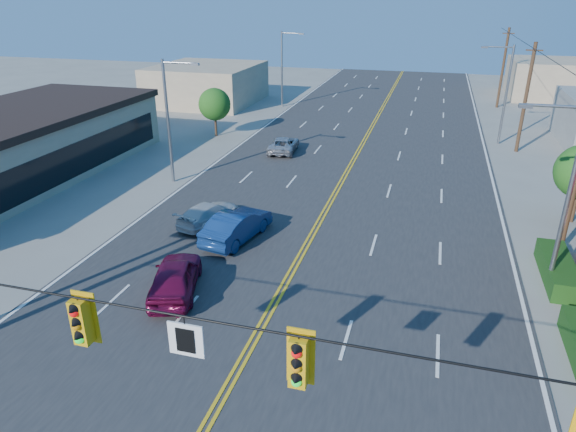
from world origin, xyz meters
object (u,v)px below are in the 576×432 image
(car_magenta, at_px, (175,278))
(car_silver, at_px, (283,145))
(signal_span, at_px, (130,351))
(car_blue, at_px, (237,227))
(car_white, at_px, (209,215))

(car_magenta, height_order, car_silver, car_magenta)
(signal_span, distance_m, car_silver, 31.43)
(car_magenta, bearing_deg, car_blue, -113.92)
(car_silver, bearing_deg, signal_span, 94.85)
(signal_span, relative_size, car_white, 5.92)
(car_silver, bearing_deg, car_blue, 92.15)
(signal_span, bearing_deg, car_blue, 103.29)
(signal_span, relative_size, car_blue, 5.19)
(car_magenta, xyz_separation_m, car_white, (-1.54, 6.91, -0.16))
(car_blue, relative_size, car_silver, 1.09)
(signal_span, distance_m, car_blue, 15.69)
(car_magenta, height_order, car_white, car_magenta)
(signal_span, bearing_deg, car_silver, 100.43)
(car_blue, distance_m, car_white, 2.61)
(car_blue, xyz_separation_m, car_silver, (-2.15, 15.88, -0.17))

